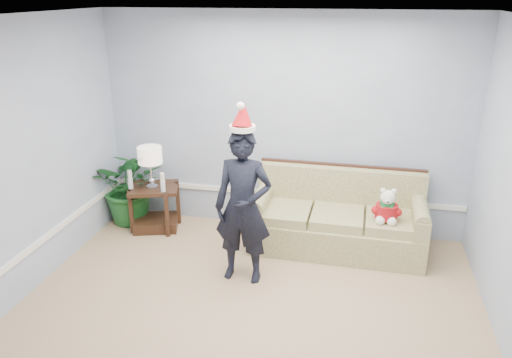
{
  "coord_description": "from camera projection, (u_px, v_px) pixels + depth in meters",
  "views": [
    {
      "loc": [
        0.93,
        -3.35,
        2.9
      ],
      "look_at": [
        -0.13,
        1.55,
        0.99
      ],
      "focal_mm": 35.0,
      "sensor_mm": 36.0,
      "label": 1
    }
  ],
  "objects": [
    {
      "name": "houseplant",
      "position": [
        131.0,
        185.0,
        6.5
      ],
      "size": [
        1.03,
        0.92,
        1.03
      ],
      "primitive_type": "imported",
      "rotation": [
        0.0,
        0.0,
        0.14
      ],
      "color": "#185120",
      "rests_on": "room_shell"
    },
    {
      "name": "teddy_bear",
      "position": [
        387.0,
        210.0,
        5.49
      ],
      "size": [
        0.25,
        0.28,
        0.4
      ],
      "rotation": [
        0.0,
        0.0,
        -0.02
      ],
      "color": "white",
      "rests_on": "sofa"
    },
    {
      "name": "room_shell",
      "position": [
        230.0,
        207.0,
        3.8
      ],
      "size": [
        4.54,
        5.04,
        2.74
      ],
      "color": "tan",
      "rests_on": "ground"
    },
    {
      "name": "table_lamp",
      "position": [
        150.0,
        157.0,
        6.11
      ],
      "size": [
        0.3,
        0.3,
        0.53
      ],
      "color": "silver",
      "rests_on": "side_table"
    },
    {
      "name": "sofa",
      "position": [
        338.0,
        221.0,
        5.92
      ],
      "size": [
        2.0,
        0.88,
        0.93
      ],
      "rotation": [
        0.0,
        0.0,
        -0.02
      ],
      "color": "brown",
      "rests_on": "room_shell"
    },
    {
      "name": "man",
      "position": [
        243.0,
        207.0,
        5.09
      ],
      "size": [
        0.61,
        0.41,
        1.64
      ],
      "primitive_type": "imported",
      "rotation": [
        0.0,
        0.0,
        -0.03
      ],
      "color": "black",
      "rests_on": "room_shell"
    },
    {
      "name": "santa_hat",
      "position": [
        243.0,
        117.0,
        4.77
      ],
      "size": [
        0.26,
        0.29,
        0.3
      ],
      "rotation": [
        0.0,
        0.0,
        0.01
      ],
      "color": "white",
      "rests_on": "man"
    },
    {
      "name": "side_table",
      "position": [
        155.0,
        212.0,
        6.41
      ],
      "size": [
        0.72,
        0.65,
        0.58
      ],
      "rotation": [
        0.0,
        0.0,
        0.3
      ],
      "color": "#382114",
      "rests_on": "room_shell"
    },
    {
      "name": "candle_pair",
      "position": [
        146.0,
        182.0,
        6.14
      ],
      "size": [
        0.49,
        0.06,
        0.24
      ],
      "color": "silver",
      "rests_on": "side_table"
    },
    {
      "name": "wainscot_trim",
      "position": [
        155.0,
        230.0,
        5.43
      ],
      "size": [
        4.49,
        4.99,
        0.06
      ],
      "color": "white",
      "rests_on": "room_shell"
    }
  ]
}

